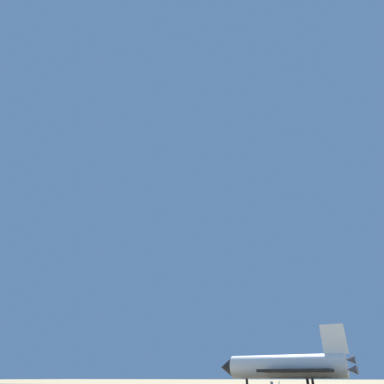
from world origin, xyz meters
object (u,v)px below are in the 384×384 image
ground_crew_mid_fuselage (271,384)px  ground_crew_near_wingtip (272,384)px  space_shuttle (284,367)px  ground_crew_near_nose (279,384)px

ground_crew_mid_fuselage → ground_crew_near_wingtip: (-0.64, 1.20, 0.00)m
space_shuttle → ground_crew_near_nose: size_ratio=22.37×
space_shuttle → ground_crew_mid_fuselage: 17.55m
space_shuttle → ground_crew_mid_fuselage: size_ratio=22.37×
ground_crew_mid_fuselage → ground_crew_near_wingtip: same height
ground_crew_near_nose → ground_crew_near_wingtip: size_ratio=1.00×
space_shuttle → ground_crew_near_nose: (4.77, -15.01, -4.41)m
space_shuttle → ground_crew_mid_fuselage: (7.48, -15.26, -4.41)m
ground_crew_near_nose → ground_crew_mid_fuselage: bearing=155.2°
ground_crew_near_nose → ground_crew_mid_fuselage: same height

